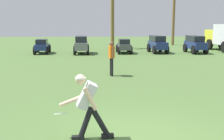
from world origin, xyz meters
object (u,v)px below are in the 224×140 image
frisbee_in_flight (60,114)px  parked_car_slot_b (81,44)px  teammate_near_sideline (112,55)px  parked_car_slot_e (195,44)px  parked_car_slot_d (157,44)px  parked_car_slot_c (124,46)px  palm_tree_left_of_centre (173,11)px  parked_car_slot_a (42,46)px  frisbee_thrower (87,103)px  palm_tree_far_left (112,12)px

frisbee_in_flight → parked_car_slot_b: size_ratio=0.13×
teammate_near_sideline → parked_car_slot_e: 11.39m
teammate_near_sideline → parked_car_slot_b: 9.18m
parked_car_slot_d → frisbee_in_flight: bearing=-108.9°
parked_car_slot_c → palm_tree_left_of_centre: bearing=51.7°
frisbee_in_flight → parked_car_slot_c: (2.84, 15.95, 0.03)m
frisbee_in_flight → teammate_near_sideline: (1.42, 6.81, 0.40)m
parked_car_slot_a → parked_car_slot_d: parked_car_slot_d is taller
frisbee_thrower → palm_tree_far_left: (1.59, 19.98, 2.44)m
parked_car_slot_d → palm_tree_left_of_centre: bearing=66.5°
parked_car_slot_d → parked_car_slot_c: bearing=-177.0°
frisbee_in_flight → parked_car_slot_d: parked_car_slot_d is taller
frisbee_in_flight → parked_car_slot_e: bearing=62.0°
teammate_near_sideline → parked_car_slot_c: teammate_near_sideline is taller
frisbee_in_flight → parked_car_slot_b: 15.80m
teammate_near_sideline → parked_car_slot_e: (6.98, 8.99, -0.22)m
parked_car_slot_e → parked_car_slot_c: bearing=178.5°
parked_car_slot_d → palm_tree_far_left: 5.62m
parked_car_slot_d → parked_car_slot_e: (2.90, -0.29, 0.00)m
parked_car_slot_b → palm_tree_far_left: size_ratio=0.45×
teammate_near_sideline → palm_tree_left_of_centre: bearing=66.4°
frisbee_thrower → palm_tree_left_of_centre: bearing=71.0°
parked_car_slot_d → palm_tree_far_left: size_ratio=0.46×
parked_car_slot_a → teammate_near_sideline: bearing=-62.3°
teammate_near_sideline → parked_car_slot_e: bearing=52.2°
frisbee_in_flight → parked_car_slot_c: 16.20m
parked_car_slot_a → parked_car_slot_c: 6.29m
parked_car_slot_e → palm_tree_far_left: 7.85m
parked_car_slot_b → parked_car_slot_c: bearing=2.7°
parked_car_slot_c → palm_tree_left_of_centre: (5.75, 7.27, 2.93)m
palm_tree_far_left → palm_tree_left_of_centre: palm_tree_left_of_centre is taller
parked_car_slot_a → parked_car_slot_b: size_ratio=0.92×
parked_car_slot_c → parked_car_slot_d: parked_car_slot_d is taller
parked_car_slot_b → frisbee_in_flight: bearing=-88.4°
parked_car_slot_a → palm_tree_left_of_centre: size_ratio=0.39×
teammate_near_sideline → palm_tree_far_left: (0.74, 13.04, 2.29)m
parked_car_slot_a → palm_tree_far_left: (5.61, 3.78, 2.66)m
parked_car_slot_c → parked_car_slot_e: 5.56m
parked_car_slot_e → frisbee_in_flight: bearing=-118.0°
frisbee_thrower → teammate_near_sideline: teammate_near_sideline is taller
teammate_near_sideline → palm_tree_left_of_centre: size_ratio=0.27×
frisbee_thrower → teammate_near_sideline: size_ratio=0.90×
parked_car_slot_c → frisbee_thrower: bearing=-98.0°
parked_car_slot_d → palm_tree_left_of_centre: (3.10, 7.13, 2.77)m
frisbee_in_flight → parked_car_slot_a: parked_car_slot_a is taller
parked_car_slot_a → parked_car_slot_b: parked_car_slot_b is taller
frisbee_in_flight → palm_tree_left_of_centre: size_ratio=0.05×
parked_car_slot_b → parked_car_slot_e: (8.83, 0.01, 0.00)m
frisbee_thrower → teammate_near_sideline: bearing=83.0°
teammate_near_sideline → parked_car_slot_d: (4.08, 9.28, -0.22)m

